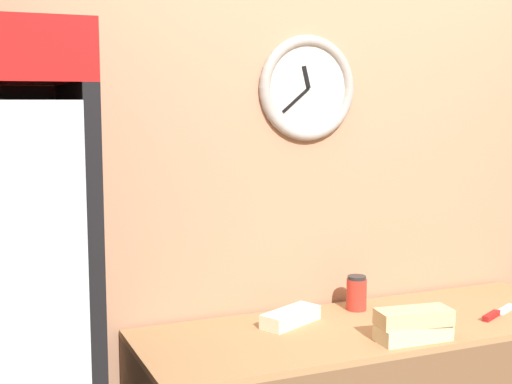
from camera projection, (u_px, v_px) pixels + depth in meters
name	position (u px, v px, depth m)	size (l,w,h in m)	color
wall_back	(328.00, 199.00, 3.09)	(5.20, 0.10, 2.70)	#AD7A5B
sandwich_stack_bottom	(413.00, 333.00, 2.61)	(0.28, 0.12, 0.06)	beige
sandwich_stack_middle	(414.00, 317.00, 2.60)	(0.29, 0.15, 0.06)	tan
sandwich_flat_left	(291.00, 317.00, 2.80)	(0.28, 0.21, 0.06)	beige
chefs_knife	(496.00, 314.00, 2.92)	(0.29, 0.17, 0.02)	silver
condiment_jar	(357.00, 293.00, 2.99)	(0.09, 0.09, 0.15)	#B72D23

